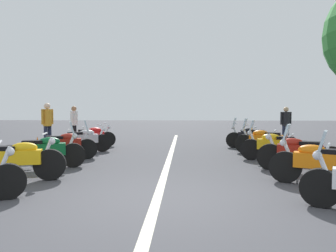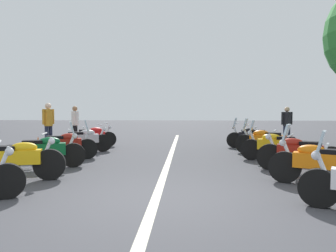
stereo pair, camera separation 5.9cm
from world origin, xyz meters
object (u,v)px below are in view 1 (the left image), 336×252
object	(u,v)px
motorcycle_right_row_5	(251,137)
bystander_2	(74,122)
motorcycle_left_row_2	(43,151)
motorcycle_left_row_4	(82,140)
traffic_cone_1	(37,146)
motorcycle_right_row_2	(299,153)
motorcycle_right_row_4	(265,140)
motorcycle_right_row_1	(320,162)
motorcycle_left_row_3	(64,145)
motorcycle_left_row_5	(91,136)
bystander_0	(47,122)
bystander_1	(286,123)
motorcycle_right_row_3	(276,145)
motorcycle_left_row_1	(16,160)

from	to	relation	value
motorcycle_right_row_5	bystander_2	size ratio (longest dim) A/B	1.18
motorcycle_left_row_2	motorcycle_left_row_4	size ratio (longest dim) A/B	1.07
motorcycle_right_row_5	traffic_cone_1	distance (m)	7.82
motorcycle_left_row_2	motorcycle_right_row_2	world-z (taller)	motorcycle_left_row_2
motorcycle_left_row_4	motorcycle_right_row_4	size ratio (longest dim) A/B	0.95
bystander_2	motorcycle_right_row_1	bearing A→B (deg)	133.88
motorcycle_left_row_3	motorcycle_left_row_5	world-z (taller)	motorcycle_left_row_3
motorcycle_left_row_3	motorcycle_left_row_4	distance (m)	1.60
bystander_0	motorcycle_right_row_5	bearing A→B (deg)	-148.12
motorcycle_left_row_4	motorcycle_right_row_2	distance (m)	7.06
motorcycle_right_row_1	motorcycle_left_row_4	bearing A→B (deg)	-10.25
motorcycle_left_row_4	motorcycle_right_row_5	world-z (taller)	motorcycle_right_row_5
motorcycle_right_row_2	traffic_cone_1	bearing A→B (deg)	1.99
bystander_1	motorcycle_right_row_1	bearing A→B (deg)	-28.99
motorcycle_left_row_4	bystander_2	world-z (taller)	bystander_2
motorcycle_left_row_5	bystander_1	distance (m)	8.28
motorcycle_left_row_2	traffic_cone_1	world-z (taller)	motorcycle_left_row_2
motorcycle_left_row_5	motorcycle_right_row_4	bearing A→B (deg)	-39.37
motorcycle_right_row_1	bystander_1	distance (m)	7.80
motorcycle_right_row_4	bystander_2	bearing A→B (deg)	-0.52
motorcycle_right_row_3	motorcycle_left_row_2	bearing A→B (deg)	31.72
motorcycle_left_row_2	motorcycle_left_row_5	world-z (taller)	motorcycle_left_row_2
motorcycle_left_row_2	motorcycle_right_row_5	world-z (taller)	motorcycle_left_row_2
motorcycle_left_row_3	motorcycle_right_row_3	world-z (taller)	motorcycle_right_row_3
motorcycle_left_row_2	motorcycle_right_row_3	xyz separation A→B (m)	(1.50, -6.27, -0.00)
motorcycle_left_row_3	bystander_0	xyz separation A→B (m)	(2.76, 1.70, 0.58)
motorcycle_left_row_1	motorcycle_left_row_3	world-z (taller)	motorcycle_left_row_3
motorcycle_left_row_2	traffic_cone_1	size ratio (longest dim) A/B	3.35
motorcycle_left_row_2	traffic_cone_1	xyz separation A→B (m)	(2.46, 1.33, -0.17)
motorcycle_right_row_4	motorcycle_right_row_2	bearing A→B (deg)	110.57
motorcycle_left_row_3	motorcycle_right_row_5	world-z (taller)	motorcycle_right_row_5
motorcycle_right_row_5	traffic_cone_1	xyz separation A→B (m)	(-2.12, 7.52, -0.17)
motorcycle_left_row_3	motorcycle_right_row_1	xyz separation A→B (m)	(-2.94, -6.28, 0.01)
motorcycle_left_row_2	motorcycle_right_row_1	bearing A→B (deg)	-33.82
bystander_1	bystander_0	bearing A→B (deg)	-95.13
motorcycle_left_row_5	traffic_cone_1	distance (m)	2.42
motorcycle_left_row_5	bystander_0	xyz separation A→B (m)	(-0.39, 1.59, 0.60)
motorcycle_left_row_5	motorcycle_right_row_2	distance (m)	7.98
motorcycle_right_row_3	bystander_0	size ratio (longest dim) A/B	1.15
motorcycle_right_row_3	motorcycle_left_row_5	bearing A→B (deg)	-7.34
motorcycle_left_row_5	motorcycle_right_row_5	size ratio (longest dim) A/B	0.96
bystander_2	motorcycle_left_row_5	bearing A→B (deg)	130.76
motorcycle_left_row_2	bystander_1	world-z (taller)	bystander_1
motorcycle_left_row_2	motorcycle_right_row_2	xyz separation A→B (m)	(-0.06, -6.37, -0.01)
motorcycle_left_row_3	bystander_1	world-z (taller)	bystander_1
motorcycle_left_row_3	bystander_1	distance (m)	9.28
motorcycle_left_row_5	motorcycle_right_row_4	size ratio (longest dim) A/B	0.93
motorcycle_left_row_4	motorcycle_left_row_5	xyz separation A→B (m)	(1.54, 0.15, -0.01)
motorcycle_left_row_3	bystander_0	world-z (taller)	bystander_0
motorcycle_right_row_5	bystander_2	xyz separation A→B (m)	(1.17, 7.43, 0.52)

